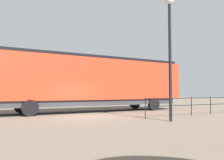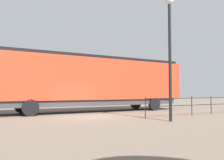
# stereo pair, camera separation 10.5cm
# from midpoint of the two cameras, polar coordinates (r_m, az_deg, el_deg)

# --- Properties ---
(ground_plane) EXTENTS (120.00, 120.00, 0.00)m
(ground_plane) POSITION_cam_midpoint_polar(r_m,az_deg,el_deg) (16.04, -5.82, -8.41)
(ground_plane) COLOR #756656
(locomotive) EXTENTS (3.05, 16.34, 4.43)m
(locomotive) POSITION_cam_midpoint_polar(r_m,az_deg,el_deg) (20.34, -3.39, -0.32)
(locomotive) COLOR red
(locomotive) RESTS_ON ground_plane
(lamp_post) EXTENTS (0.48, 0.48, 6.84)m
(lamp_post) POSITION_cam_midpoint_polar(r_m,az_deg,el_deg) (14.04, 12.95, 9.57)
(lamp_post) COLOR black
(lamp_post) RESTS_ON ground_plane
(platform_fence) EXTENTS (0.05, 9.94, 1.27)m
(platform_fence) POSITION_cam_midpoint_polar(r_m,az_deg,el_deg) (18.38, 19.69, -4.99)
(platform_fence) COLOR black
(platform_fence) RESTS_ON ground_plane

